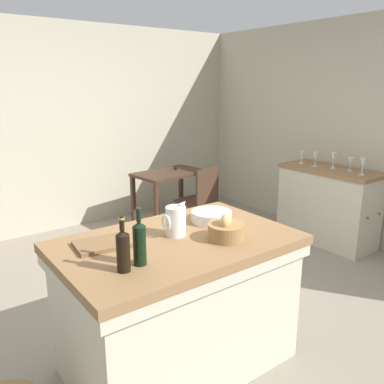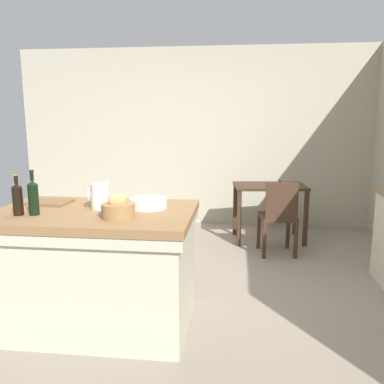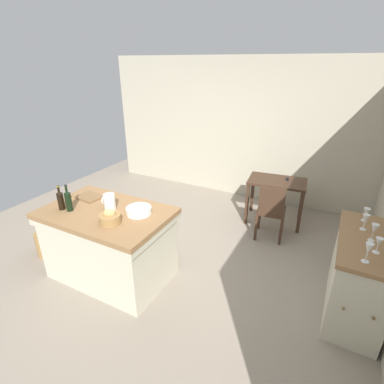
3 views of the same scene
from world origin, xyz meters
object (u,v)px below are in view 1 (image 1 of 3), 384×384
(wine_glass_right, at_px, (316,156))
(wine_glass_far_left, at_px, (363,163))
(wash_bowl, at_px, (211,216))
(bread_basket, at_px, (226,230))
(wooden_chair, at_px, (200,200))
(wine_glass_far_right, at_px, (302,155))
(side_cabinet, at_px, (328,205))
(cutting_board, at_px, (102,244))
(writing_desk, at_px, (170,181))
(wine_glass_middle, at_px, (334,158))
(wine_glass_left, at_px, (351,162))
(wine_bottle_amber, at_px, (123,250))
(island_table, at_px, (178,298))
(pitcher, at_px, (176,221))
(wine_bottle_dark, at_px, (140,242))

(wine_glass_right, bearing_deg, wine_glass_far_left, -88.90)
(wash_bowl, relative_size, bread_basket, 1.25)
(wooden_chair, bearing_deg, wine_glass_far_right, -28.50)
(side_cabinet, bearing_deg, wooden_chair, 138.76)
(side_cabinet, distance_m, cutting_board, 3.20)
(writing_desk, distance_m, bread_basket, 2.81)
(wine_glass_middle, bearing_deg, side_cabinet, 160.62)
(wine_glass_far_left, distance_m, wine_glass_left, 0.22)
(writing_desk, distance_m, wine_bottle_amber, 3.21)
(writing_desk, xyz_separation_m, wine_glass_right, (1.17, -1.39, 0.40))
(wine_glass_far_left, relative_size, wine_glass_far_right, 1.23)
(side_cabinet, bearing_deg, wine_glass_middle, -19.38)
(island_table, xyz_separation_m, cutting_board, (-0.43, 0.18, 0.43))
(island_table, bearing_deg, wine_glass_far_right, 23.21)
(bread_basket, height_order, wine_glass_right, bread_basket)
(wash_bowl, bearing_deg, wooden_chair, 54.37)
(wash_bowl, distance_m, wine_bottle_amber, 0.93)
(bread_basket, xyz_separation_m, cutting_board, (-0.67, 0.37, -0.05))
(cutting_board, bearing_deg, wine_glass_far_left, 2.82)
(wine_glass_left, height_order, wine_glass_right, wine_glass_right)
(bread_basket, relative_size, wine_bottle_amber, 0.77)
(pitcher, bearing_deg, wine_glass_left, 9.85)
(wine_bottle_amber, xyz_separation_m, wine_glass_far_right, (3.14, 1.34, -0.02))
(island_table, relative_size, wine_glass_left, 9.79)
(wine_glass_far_left, bearing_deg, bread_basket, -167.88)
(island_table, relative_size, wine_bottle_amber, 5.03)
(island_table, distance_m, wooden_chair, 2.33)
(wash_bowl, xyz_separation_m, wine_bottle_amber, (-0.86, -0.33, 0.08))
(wine_glass_middle, xyz_separation_m, wine_glass_right, (-0.07, 0.20, -0.01))
(wooden_chair, height_order, wine_glass_far_right, wine_glass_far_right)
(side_cabinet, relative_size, wine_glass_left, 7.68)
(wash_bowl, distance_m, wine_glass_far_left, 2.28)
(wash_bowl, xyz_separation_m, wine_glass_left, (2.36, 0.40, 0.06))
(side_cabinet, xyz_separation_m, wine_glass_far_right, (-0.03, 0.40, 0.55))
(cutting_board, relative_size, wine_glass_right, 1.80)
(wine_bottle_amber, xyz_separation_m, wine_glass_right, (3.12, 1.13, -0.01))
(wine_bottle_amber, bearing_deg, island_table, 22.69)
(writing_desk, bearing_deg, wine_bottle_amber, -127.87)
(bread_basket, xyz_separation_m, wine_bottle_dark, (-0.61, 0.00, 0.07))
(cutting_board, relative_size, wine_glass_left, 2.05)
(side_cabinet, height_order, bread_basket, bread_basket)
(wine_bottle_dark, distance_m, wine_bottle_amber, 0.11)
(wooden_chair, xyz_separation_m, wine_glass_far_right, (1.11, -0.61, 0.53))
(side_cabinet, bearing_deg, wine_glass_far_left, -95.06)
(wooden_chair, relative_size, wine_glass_middle, 4.90)
(island_table, distance_m, writing_desk, 2.75)
(bread_basket, bearing_deg, wine_glass_left, 15.93)
(wash_bowl, bearing_deg, wine_glass_far_left, 5.12)
(side_cabinet, height_order, wine_glass_middle, wine_glass_middle)
(bread_basket, distance_m, wine_glass_right, 2.65)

